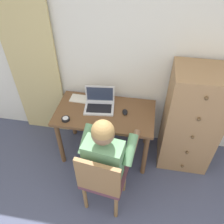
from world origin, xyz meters
TOP-DOWN VIEW (x-y plane):
  - wall_back at (0.00, 2.20)m, footprint 4.80×0.05m
  - curtain_panel at (-1.24, 2.13)m, footprint 0.63×0.03m
  - desk at (-0.30, 1.82)m, footprint 1.14×0.62m
  - dresser at (0.68, 1.90)m, footprint 0.59×0.51m
  - chair at (-0.19, 1.09)m, footprint 0.47×0.45m
  - person_seated at (-0.17, 1.27)m, footprint 0.58×0.62m
  - laptop at (-0.38, 1.90)m, footprint 0.37×0.29m
  - computer_mouse at (-0.07, 1.84)m, footprint 0.08×0.11m
  - desk_clock at (-0.71, 1.61)m, footprint 0.09×0.09m
  - notebook_pad at (-0.66, 1.99)m, footprint 0.21×0.16m

SIDE VIEW (x-z plane):
  - chair at x=-0.19m, z-range 0.06..0.95m
  - desk at x=-0.30m, z-range 0.25..0.97m
  - dresser at x=0.68m, z-range 0.00..1.32m
  - person_seated at x=-0.17m, z-range 0.08..1.29m
  - notebook_pad at x=-0.66m, z-range 0.72..0.73m
  - desk_clock at x=-0.71m, z-range 0.72..0.75m
  - computer_mouse at x=-0.07m, z-range 0.72..0.75m
  - laptop at x=-0.38m, z-range 0.65..0.89m
  - curtain_panel at x=-1.24m, z-range 0.00..2.20m
  - wall_back at x=0.00m, z-range 0.00..2.50m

